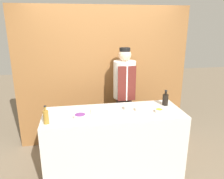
{
  "coord_description": "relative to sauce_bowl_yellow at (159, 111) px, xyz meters",
  "views": [
    {
      "loc": [
        -0.5,
        -2.69,
        2.12
      ],
      "look_at": [
        0.0,
        0.14,
        1.24
      ],
      "focal_mm": 35.0,
      "sensor_mm": 36.0,
      "label": 1
    }
  ],
  "objects": [
    {
      "name": "counter",
      "position": [
        -0.6,
        0.11,
        -0.5
      ],
      "size": [
        1.89,
        0.7,
        0.96
      ],
      "color": "beige",
      "rests_on": "ground_plane"
    },
    {
      "name": "bottle_vinegar",
      "position": [
        -1.46,
        -0.09,
        0.06
      ],
      "size": [
        0.07,
        0.07,
        0.23
      ],
      "color": "olive",
      "rests_on": "counter"
    },
    {
      "name": "sauce_bowl_white",
      "position": [
        -0.38,
        0.18,
        0.0
      ],
      "size": [
        0.14,
        0.14,
        0.05
      ],
      "color": "white",
      "rests_on": "counter"
    },
    {
      "name": "cutting_board",
      "position": [
        -0.73,
        0.18,
        -0.01
      ],
      "size": [
        0.36,
        0.22,
        0.02
      ],
      "color": "white",
      "rests_on": "counter"
    },
    {
      "name": "sauce_bowl_yellow",
      "position": [
        0.0,
        0.0,
        0.0
      ],
      "size": [
        0.11,
        0.11,
        0.04
      ],
      "color": "white",
      "rests_on": "counter"
    },
    {
      "name": "sauce_bowl_orange",
      "position": [
        -0.24,
        0.1,
        0.0
      ],
      "size": [
        0.12,
        0.12,
        0.05
      ],
      "color": "white",
      "rests_on": "counter"
    },
    {
      "name": "cabinet_wall",
      "position": [
        -0.6,
        1.17,
        0.22
      ],
      "size": [
        2.97,
        0.18,
        2.4
      ],
      "color": "brown",
      "rests_on": "ground_plane"
    },
    {
      "name": "ground_plane",
      "position": [
        -0.6,
        0.11,
        -0.98
      ],
      "size": [
        14.0,
        14.0,
        0.0
      ],
      "primitive_type": "plane",
      "color": "#756651"
    },
    {
      "name": "chef_center",
      "position": [
        -0.3,
        0.78,
        -0.04
      ],
      "size": [
        0.36,
        0.36,
        1.75
      ],
      "color": "#28282D",
      "rests_on": "ground_plane"
    },
    {
      "name": "bottle_soy",
      "position": [
        0.19,
        0.25,
        0.06
      ],
      "size": [
        0.08,
        0.08,
        0.23
      ],
      "color": "black",
      "rests_on": "counter"
    },
    {
      "name": "sauce_bowl_red",
      "position": [
        -1.43,
        0.24,
        0.0
      ],
      "size": [
        0.13,
        0.13,
        0.05
      ],
      "color": "white",
      "rests_on": "counter"
    },
    {
      "name": "sauce_bowl_purple",
      "position": [
        -1.06,
        0.02,
        -0.0
      ],
      "size": [
        0.17,
        0.17,
        0.04
      ],
      "color": "white",
      "rests_on": "counter"
    }
  ]
}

